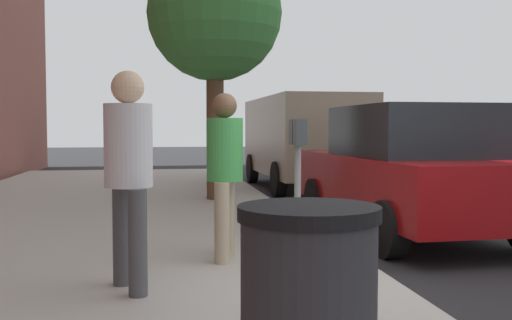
{
  "coord_description": "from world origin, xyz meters",
  "views": [
    {
      "loc": [
        -5.01,
        2.01,
        1.48
      ],
      "look_at": [
        0.94,
        1.06,
        1.15
      ],
      "focal_mm": 41.71,
      "sensor_mm": 36.0,
      "label": 1
    }
  ],
  "objects_px": {
    "parked_sedan_near": "(409,170)",
    "parked_van_far": "(303,137)",
    "pedestrian_at_meter": "(225,163)",
    "pedestrian_bystander": "(129,161)",
    "street_tree": "(215,15)",
    "traffic_signal": "(215,79)",
    "parking_meter": "(298,158)"
  },
  "relations": [
    {
      "from": "pedestrian_at_meter",
      "to": "street_tree",
      "type": "bearing_deg",
      "value": 101.03
    },
    {
      "from": "pedestrian_bystander",
      "to": "traffic_signal",
      "type": "xyz_separation_m",
      "value": [
        8.64,
        -1.47,
        1.37
      ]
    },
    {
      "from": "pedestrian_at_meter",
      "to": "parked_van_far",
      "type": "relative_size",
      "value": 0.32
    },
    {
      "from": "parked_sedan_near",
      "to": "street_tree",
      "type": "height_order",
      "value": "street_tree"
    },
    {
      "from": "street_tree",
      "to": "parked_sedan_near",
      "type": "bearing_deg",
      "value": -143.74
    },
    {
      "from": "parked_sedan_near",
      "to": "street_tree",
      "type": "distance_m",
      "value": 4.8
    },
    {
      "from": "pedestrian_at_meter",
      "to": "pedestrian_bystander",
      "type": "xyz_separation_m",
      "value": [
        -1.02,
        0.89,
        0.09
      ]
    },
    {
      "from": "parking_meter",
      "to": "pedestrian_at_meter",
      "type": "height_order",
      "value": "pedestrian_at_meter"
    },
    {
      "from": "parking_meter",
      "to": "parked_van_far",
      "type": "distance_m",
      "value": 8.28
    },
    {
      "from": "parking_meter",
      "to": "parked_van_far",
      "type": "relative_size",
      "value": 0.27
    },
    {
      "from": "parking_meter",
      "to": "parked_sedan_near",
      "type": "distance_m",
      "value": 2.71
    },
    {
      "from": "pedestrian_bystander",
      "to": "parked_van_far",
      "type": "distance_m",
      "value": 9.74
    },
    {
      "from": "parked_van_far",
      "to": "traffic_signal",
      "type": "bearing_deg",
      "value": 100.75
    },
    {
      "from": "parking_meter",
      "to": "pedestrian_at_meter",
      "type": "relative_size",
      "value": 0.84
    },
    {
      "from": "parking_meter",
      "to": "pedestrian_bystander",
      "type": "xyz_separation_m",
      "value": [
        -1.01,
        1.64,
        0.04
      ]
    },
    {
      "from": "pedestrian_at_meter",
      "to": "pedestrian_bystander",
      "type": "relative_size",
      "value": 0.94
    },
    {
      "from": "pedestrian_at_meter",
      "to": "parked_van_far",
      "type": "bearing_deg",
      "value": 86.29
    },
    {
      "from": "pedestrian_bystander",
      "to": "street_tree",
      "type": "height_order",
      "value": "street_tree"
    },
    {
      "from": "parking_meter",
      "to": "parked_van_far",
      "type": "height_order",
      "value": "parked_van_far"
    },
    {
      "from": "pedestrian_bystander",
      "to": "parked_van_far",
      "type": "xyz_separation_m",
      "value": [
        9.05,
        -3.62,
        0.05
      ]
    },
    {
      "from": "parked_sedan_near",
      "to": "parked_van_far",
      "type": "bearing_deg",
      "value": 0.02
    },
    {
      "from": "pedestrian_at_meter",
      "to": "parked_sedan_near",
      "type": "xyz_separation_m",
      "value": [
        1.81,
        -2.73,
        -0.22
      ]
    },
    {
      "from": "parked_van_far",
      "to": "traffic_signal",
      "type": "xyz_separation_m",
      "value": [
        -0.41,
        2.15,
        1.32
      ]
    },
    {
      "from": "parked_sedan_near",
      "to": "parked_van_far",
      "type": "distance_m",
      "value": 6.23
    },
    {
      "from": "parking_meter",
      "to": "pedestrian_bystander",
      "type": "height_order",
      "value": "pedestrian_bystander"
    },
    {
      "from": "pedestrian_bystander",
      "to": "street_tree",
      "type": "relative_size",
      "value": 0.38
    },
    {
      "from": "street_tree",
      "to": "parked_van_far",
      "type": "bearing_deg",
      "value": -38.55
    },
    {
      "from": "parked_sedan_near",
      "to": "street_tree",
      "type": "relative_size",
      "value": 0.96
    },
    {
      "from": "pedestrian_bystander",
      "to": "parking_meter",
      "type": "bearing_deg",
      "value": 9.65
    },
    {
      "from": "parked_sedan_near",
      "to": "traffic_signal",
      "type": "bearing_deg",
      "value": 20.37
    },
    {
      "from": "parked_van_far",
      "to": "traffic_signal",
      "type": "relative_size",
      "value": 1.45
    },
    {
      "from": "parked_van_far",
      "to": "street_tree",
      "type": "height_order",
      "value": "street_tree"
    }
  ]
}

